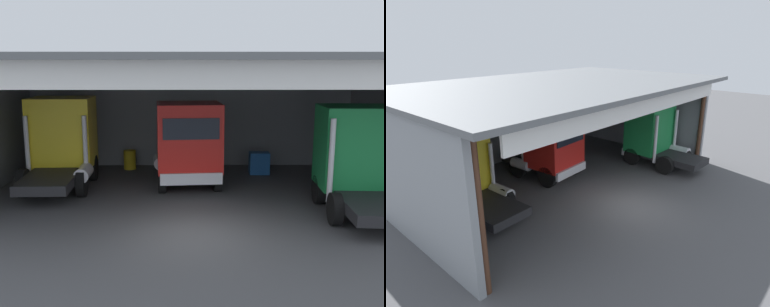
{
  "view_description": "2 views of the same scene",
  "coord_description": "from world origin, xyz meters",
  "views": [
    {
      "loc": [
        -0.13,
        -12.82,
        4.99
      ],
      "look_at": [
        0.0,
        3.28,
        1.78
      ],
      "focal_mm": 42.39,
      "sensor_mm": 36.0,
      "label": 1
    },
    {
      "loc": [
        -11.99,
        -7.33,
        7.25
      ],
      "look_at": [
        0.0,
        3.28,
        1.78
      ],
      "focal_mm": 31.24,
      "sensor_mm": 36.0,
      "label": 2
    }
  ],
  "objects": [
    {
      "name": "tool_cart",
      "position": [
        3.12,
        7.43,
        0.5
      ],
      "size": [
        0.9,
        0.6,
        1.0
      ],
      "primitive_type": "cube",
      "color": "#1E59A5",
      "rests_on": "ground"
    },
    {
      "name": "truck_yellow_center_left_bay",
      "position": [
        -5.31,
        5.48,
        1.86
      ],
      "size": [
        2.78,
        5.14,
        3.63
      ],
      "rotation": [
        0.0,
        0.0,
        0.04
      ],
      "color": "yellow",
      "rests_on": "ground"
    },
    {
      "name": "oil_drum",
      "position": [
        -2.94,
        8.44,
        0.46
      ],
      "size": [
        0.58,
        0.58,
        0.91
      ],
      "primitive_type": "cylinder",
      "color": "gold",
      "rests_on": "ground"
    },
    {
      "name": "ground_plane",
      "position": [
        0.0,
        0.0,
        0.0
      ],
      "size": [
        80.0,
        80.0,
        0.0
      ],
      "primitive_type": "plane",
      "color": "#4C4C4F",
      "rests_on": "ground"
    },
    {
      "name": "truck_red_right_bay",
      "position": [
        -0.15,
        5.14,
        1.82
      ],
      "size": [
        2.87,
        4.66,
        3.48
      ],
      "rotation": [
        0.0,
        0.0,
        3.22
      ],
      "color": "red",
      "rests_on": "ground"
    },
    {
      "name": "truck_green_yard_outside",
      "position": [
        5.63,
        2.16,
        1.83
      ],
      "size": [
        2.67,
        4.76,
        3.58
      ],
      "rotation": [
        0.0,
        0.0,
        -0.05
      ],
      "color": "#197F3D",
      "rests_on": "ground"
    },
    {
      "name": "workshop_shed",
      "position": [
        0.0,
        5.53,
        3.73
      ],
      "size": [
        16.42,
        10.39,
        5.28
      ],
      "color": "gray",
      "rests_on": "ground"
    }
  ]
}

